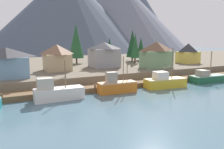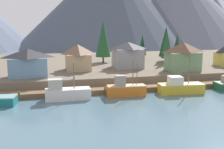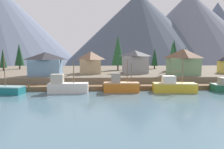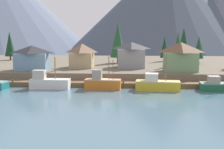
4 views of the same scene
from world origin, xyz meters
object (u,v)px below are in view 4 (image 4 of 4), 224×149
Objects in this scene: house_grey at (131,55)px; conifer_mid_left at (118,40)px; fishing_boat_yellow at (157,84)px; conifer_back_right at (10,44)px; fishing_boat_green at (222,86)px; house_green at (181,57)px; conifer_back_left at (164,47)px; fishing_boat_white at (49,82)px; house_blue at (32,58)px; conifer_mid_right at (178,46)px; conifer_near_right at (184,43)px; fishing_boat_orange at (102,83)px; conifer_centre at (199,47)px; house_tan at (82,55)px.

conifer_mid_left is (-4.13, 11.56, 3.56)m from house_grey.
fishing_boat_yellow is 20.34m from house_grey.
conifer_back_right is at bearing 167.30° from conifer_mid_left.
house_grey is at bearing 137.93° from fishing_boat_green.
conifer_back_left is (-0.96, 26.18, 1.01)m from house_green.
fishing_boat_white is 0.99× the size of house_blue.
fishing_boat_green is 25.08m from conifer_mid_right.
fishing_boat_white is at bearing -138.57° from conifer_near_right.
conifer_mid_right is 1.18× the size of conifer_back_left.
house_grey is (17.29, 18.60, 4.63)m from fishing_boat_white.
fishing_boat_white is at bearing -132.90° from house_grey.
fishing_boat_white is 0.85× the size of conifer_back_right.
house_blue reaches higher than fishing_boat_orange.
house_green is 21.92m from conifer_centre.
fishing_boat_green is 13.93m from house_green.
fishing_boat_white is at bearing -159.56° from house_green.
house_blue is at bearing 152.50° from fishing_boat_orange.
house_tan is at bearing 76.87° from fishing_boat_white.
conifer_near_right is at bearing 78.36° from house_green.
fishing_boat_orange is at bearing -31.22° from house_blue.
fishing_boat_white is 1.12× the size of house_grey.
house_green reaches higher than house_tan.
conifer_back_left reaches higher than house_tan.
fishing_boat_green is 0.99× the size of conifer_mid_right.
conifer_centre reaches higher than fishing_boat_orange.
house_grey is at bearing 146.12° from house_green.
conifer_near_right reaches higher than fishing_boat_yellow.
fishing_boat_orange is at bearing -93.56° from conifer_mid_left.
conifer_mid_right is at bearing -15.97° from conifer_back_right.
house_tan is 26.54m from conifer_mid_right.
conifer_mid_right is 56.14m from conifer_back_right.
house_grey is 21.27m from conifer_back_left.
conifer_mid_left is (-15.77, 19.38, 3.45)m from house_green.
house_blue is at bearing -163.02° from house_grey.
house_grey is 12.78m from conifer_mid_left.
conifer_centre is at bearing 39.81° from fishing_boat_white.
conifer_mid_left is (1.87, 30.14, 8.19)m from fishing_boat_orange.
house_green is 12.48m from conifer_mid_right.
house_blue is 0.88× the size of conifer_mid_right.
fishing_boat_green is 1.27× the size of house_grey.
conifer_near_right is (-2.86, 29.25, 7.54)m from fishing_boat_green.
fishing_boat_yellow is 60.96m from conifer_back_right.
house_grey reaches higher than fishing_boat_orange.
conifer_near_right reaches higher than conifer_centre.
house_blue is 0.77× the size of conifer_near_right.
conifer_mid_right is (12.83, 4.45, 2.07)m from house_grey.
house_green is at bearing 65.43° from fishing_boat_yellow.
conifer_mid_left is at bearing 130.32° from fishing_boat_green.
conifer_centre reaches higher than house_grey.
house_blue is at bearing 179.40° from house_green.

